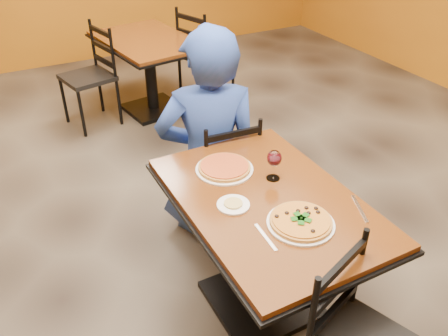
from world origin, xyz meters
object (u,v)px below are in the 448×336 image
pizza_main (301,221)px  wine_glass (274,164)px  table_second (149,58)px  table_main (266,228)px  pizza_far (224,167)px  diner (209,135)px  plate_far (224,169)px  side_plate (233,205)px  chair_second_right (206,55)px  plate_main (301,223)px  chair_second_left (87,78)px  chair_main_far (222,171)px

pizza_main → wine_glass: 0.39m
table_second → wine_glass: bearing=-95.0°
table_main → pizza_far: bearing=103.0°
diner → pizza_far: size_ratio=5.01×
plate_far → wine_glass: 0.28m
table_main → side_plate: size_ratio=7.69×
diner → wine_glass: (0.05, -0.65, 0.14)m
pizza_main → diner: bearing=87.9°
chair_second_right → plate_main: chair_second_right is taller
table_second → diner: bearing=-98.3°
pizza_main → side_plate: (-0.20, 0.26, -0.02)m
plate_main → wine_glass: wine_glass is taller
pizza_far → pizza_main: bearing=-80.1°
plate_far → pizza_far: 0.02m
table_main → wine_glass: wine_glass is taller
wine_glass → plate_far: bearing=135.1°
table_main → plate_main: plate_main is taller
diner → plate_main: (-0.04, -1.02, 0.05)m
chair_second_left → pizza_far: size_ratio=3.34×
table_second → wine_glass: (-0.22, -2.55, 0.29)m
pizza_main → plate_far: 0.57m
chair_second_left → chair_second_right: chair_second_right is taller
chair_main_far → plate_main: chair_main_far is taller
chair_second_left → plate_main: 2.95m
plate_far → chair_second_left: bearing=94.9°
chair_main_far → plate_far: 0.58m
chair_second_left → pizza_main: chair_second_left is taller
table_main → chair_second_right: (0.95, 2.68, -0.07)m
pizza_main → side_plate: size_ratio=1.77×
table_main → diner: 0.80m
chair_second_left → plate_main: size_ratio=3.02×
table_main → side_plate: (-0.18, 0.02, 0.20)m
diner → side_plate: bearing=91.4°
chair_second_left → diner: 1.94m
table_second → wine_glass: 2.57m
table_second → chair_main_far: size_ratio=1.48×
table_second → pizza_far: 2.40m
chair_second_right → chair_main_far: bearing=138.9°
diner → plate_main: size_ratio=4.52×
chair_second_right → pizza_far: bearing=138.3°
side_plate → plate_main: bearing=-52.2°
plate_far → side_plate: bearing=-110.0°
chair_second_right → plate_far: chair_second_right is taller
table_second → side_plate: bearing=-101.1°
diner → pizza_main: bearing=107.0°
chair_second_right → wine_glass: chair_second_right is taller
table_main → pizza_far: (-0.07, 0.32, 0.21)m
chair_second_right → pizza_main: size_ratio=3.42×
chair_second_right → plate_main: bearing=144.1°
plate_main → pizza_main: bearing=0.0°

